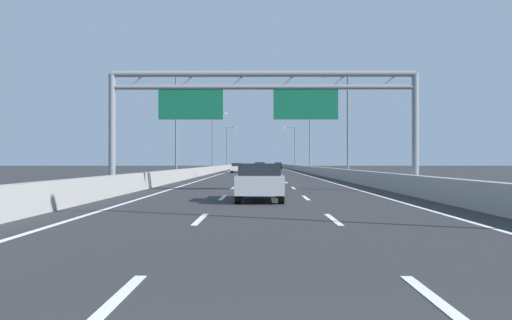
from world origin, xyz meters
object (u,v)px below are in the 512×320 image
at_px(streetlamp_left_mid, 179,119).
at_px(silver_car, 260,181).
at_px(blue_car, 260,166).
at_px(black_car, 278,166).
at_px(sign_gantry, 260,100).
at_px(red_car, 260,167).
at_px(streetlamp_right_far, 308,138).
at_px(streetlamp_left_far, 214,138).
at_px(streetlamp_right_mid, 345,119).
at_px(streetlamp_left_distant, 228,145).
at_px(white_car, 237,168).
at_px(green_car, 261,165).
at_px(streetlamp_right_distant, 294,145).

xyz_separation_m(streetlamp_left_mid, silver_car, (7.27, -27.55, -4.62)).
distance_m(streetlamp_left_mid, blue_car, 64.30).
bearing_deg(blue_car, black_car, 67.22).
bearing_deg(sign_gantry, red_car, 90.05).
distance_m(streetlamp_right_far, black_car, 35.82).
height_order(sign_gantry, streetlamp_left_far, streetlamp_left_far).
height_order(silver_car, black_car, silver_car).
distance_m(streetlamp_left_far, black_car, 37.38).
xyz_separation_m(streetlamp_right_mid, streetlamp_left_distant, (-14.93, 76.00, 0.00)).
distance_m(streetlamp_left_far, streetlamp_left_distant, 38.00).
height_order(streetlamp_left_distant, silver_car, streetlamp_left_distant).
xyz_separation_m(streetlamp_left_far, white_car, (3.98, -7.40, -4.67)).
relative_size(streetlamp_left_far, blue_car, 2.03).
height_order(silver_car, blue_car, blue_car).
height_order(streetlamp_left_mid, red_car, streetlamp_left_mid).
bearing_deg(red_car, streetlamp_right_mid, -77.17).
distance_m(sign_gantry, red_car, 54.52).
bearing_deg(streetlamp_right_far, red_car, -151.34).
relative_size(silver_car, blue_car, 1.00).
bearing_deg(streetlamp_left_far, white_car, -61.68).
height_order(streetlamp_right_mid, red_car, streetlamp_right_mid).
bearing_deg(white_car, silver_car, -86.77).
distance_m(streetlamp_left_distant, green_car, 16.67).
xyz_separation_m(streetlamp_right_mid, streetlamp_left_far, (-14.93, 38.00, 0.00)).
bearing_deg(streetlamp_right_mid, green_car, 94.76).
xyz_separation_m(streetlamp_right_distant, green_car, (-7.51, 14.18, -4.64)).
height_order(white_car, black_car, black_car).
bearing_deg(black_car, green_car, 102.88).
bearing_deg(silver_car, streetlamp_right_far, 83.33).
xyz_separation_m(silver_car, black_car, (4.01, 100.88, -0.04)).
height_order(streetlamp_left_mid, streetlamp_right_far, same).
height_order(streetlamp_right_distant, blue_car, streetlamp_right_distant).
bearing_deg(streetlamp_left_far, streetlamp_left_distant, 90.00).
distance_m(streetlamp_right_far, white_car, 14.01).
height_order(streetlamp_left_distant, red_car, streetlamp_left_distant).
relative_size(streetlamp_right_mid, silver_car, 2.04).
bearing_deg(red_car, sign_gantry, -89.95).
xyz_separation_m(red_car, white_car, (-3.25, -3.19, -0.04)).
bearing_deg(white_car, sign_gantry, -86.32).
height_order(streetlamp_right_distant, white_car, streetlamp_right_distant).
relative_size(streetlamp_right_far, black_car, 2.16).
height_order(streetlamp_left_mid, streetlamp_left_distant, same).
xyz_separation_m(streetlamp_right_distant, blue_car, (-7.69, -12.27, -4.61)).
bearing_deg(streetlamp_left_far, black_car, 72.30).
relative_size(streetlamp_right_distant, black_car, 2.16).
distance_m(streetlamp_right_distant, white_car, 46.93).
height_order(streetlamp_left_far, red_car, streetlamp_left_far).
relative_size(streetlamp_left_mid, streetlamp_left_far, 1.00).
height_order(streetlamp_right_mid, streetlamp_right_distant, same).
bearing_deg(black_car, streetlamp_right_mid, -87.15).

